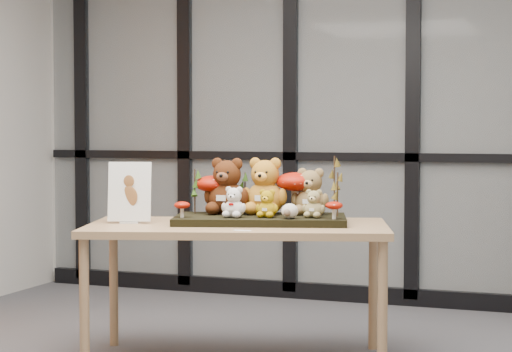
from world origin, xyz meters
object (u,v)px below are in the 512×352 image
at_px(plush_cream_hedgehog, 290,210).
at_px(bear_small_yellow, 267,202).
at_px(diorama_tray, 260,219).
at_px(bear_tan_back, 311,189).
at_px(mushroom_front_left, 182,209).
at_px(sign_holder, 129,194).
at_px(bear_brown_medium, 227,183).
at_px(mushroom_back_right, 296,191).
at_px(bear_beige_small, 314,202).
at_px(mushroom_front_right, 334,209).
at_px(bear_white_bow, 234,200).
at_px(mushroom_back_left, 214,192).
at_px(display_table, 237,236).
at_px(bear_pooh_yellow, 265,183).

bearing_deg(plush_cream_hedgehog, bear_small_yellow, 151.76).
xyz_separation_m(diorama_tray, bear_tan_back, (0.23, 0.16, 0.16)).
height_order(mushroom_front_left, sign_holder, sign_holder).
xyz_separation_m(diorama_tray, bear_brown_medium, (-0.21, 0.04, 0.19)).
bearing_deg(sign_holder, mushroom_back_right, 10.17).
bearing_deg(diorama_tray, bear_tan_back, 17.74).
relative_size(bear_beige_small, mushroom_front_right, 1.63).
relative_size(bear_white_bow, mushroom_back_left, 0.78).
xyz_separation_m(display_table, bear_brown_medium, (-0.11, 0.13, 0.28)).
distance_m(bear_tan_back, mushroom_front_right, 0.28).
distance_m(bear_small_yellow, bear_white_bow, 0.18).
relative_size(bear_brown_medium, plush_cream_hedgehog, 3.86).
relative_size(bear_beige_small, mushroom_front_left, 1.76).
height_order(bear_tan_back, plush_cream_hedgehog, bear_tan_back).
height_order(diorama_tray, bear_small_yellow, bear_small_yellow).
height_order(display_table, mushroom_front_left, mushroom_front_left).
distance_m(plush_cream_hedgehog, mushroom_front_left, 0.57).
bearing_deg(mushroom_back_left, mushroom_front_right, -8.22).
height_order(bear_small_yellow, bear_white_bow, bear_white_bow).
height_order(bear_small_yellow, bear_beige_small, same).
bearing_deg(display_table, mushroom_back_left, 125.09).
distance_m(display_table, plush_cream_hedgehog, 0.33).
bearing_deg(mushroom_front_right, bear_pooh_yellow, 162.16).
bearing_deg(bear_small_yellow, bear_beige_small, -0.09).
xyz_separation_m(display_table, mushroom_front_right, (0.52, 0.06, 0.16)).
distance_m(diorama_tray, mushroom_front_right, 0.43).
xyz_separation_m(display_table, bear_beige_small, (0.40, 0.09, 0.19)).
xyz_separation_m(bear_small_yellow, mushroom_front_right, (0.36, 0.03, -0.03)).
xyz_separation_m(plush_cream_hedgehog, mushroom_back_right, (-0.05, 0.27, 0.08)).
relative_size(bear_tan_back, plush_cream_hedgehog, 3.18).
xyz_separation_m(diorama_tray, bear_beige_small, (0.30, 0.00, 0.10)).
distance_m(bear_tan_back, plush_cream_hedgehog, 0.28).
xyz_separation_m(bear_white_bow, mushroom_front_left, (-0.26, -0.10, -0.04)).
bearing_deg(bear_pooh_yellow, plush_cream_hedgehog, -60.71).
height_order(plush_cream_hedgehog, mushroom_back_left, mushroom_back_left).
bearing_deg(mushroom_back_right, bear_beige_small, -48.03).
distance_m(bear_pooh_yellow, bear_beige_small, 0.34).
xyz_separation_m(bear_tan_back, bear_small_yellow, (-0.17, -0.23, -0.06)).
relative_size(diorama_tray, mushroom_back_right, 3.61).
relative_size(bear_small_yellow, bear_white_bow, 0.91).
bearing_deg(bear_beige_small, mushroom_front_right, -33.54).
bearing_deg(mushroom_back_left, bear_tan_back, 9.49).
xyz_separation_m(plush_cream_hedgehog, sign_holder, (-0.86, -0.15, 0.07)).
distance_m(bear_pooh_yellow, mushroom_back_left, 0.30).
bearing_deg(bear_brown_medium, mushroom_back_left, 146.63).
bearing_deg(bear_small_yellow, sign_holder, 176.76).
xyz_separation_m(bear_pooh_yellow, mushroom_back_left, (-0.29, -0.03, -0.06)).
height_order(bear_brown_medium, plush_cream_hedgehog, bear_brown_medium).
height_order(mushroom_back_right, mushroom_front_left, mushroom_back_right).
distance_m(diorama_tray, mushroom_front_left, 0.43).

